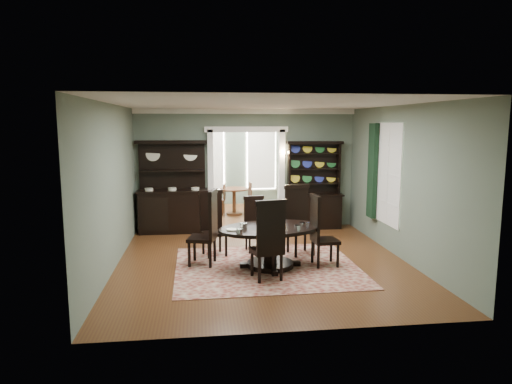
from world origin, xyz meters
TOP-DOWN VIEW (x-y plane):
  - room at (0.00, 0.04)m, footprint 5.51×6.01m
  - parlor at (0.00, 5.53)m, footprint 3.51×3.50m
  - doorway_trim at (0.00, 3.00)m, footprint 2.08×0.25m
  - right_window at (2.69, 0.93)m, footprint 0.15×1.47m
  - wall_sconce at (0.95, 2.85)m, footprint 0.27×0.21m
  - rug at (0.04, -0.32)m, footprint 3.38×2.93m
  - dining_table at (0.10, -0.34)m, footprint 2.16×2.14m
  - centerpiece at (0.09, -0.35)m, footprint 1.52×0.98m
  - chair_far_left at (-0.93, 0.65)m, footprint 0.60×0.58m
  - chair_far_mid at (-0.05, 0.83)m, footprint 0.47×0.45m
  - chair_far_right at (0.82, 0.54)m, footprint 0.62×0.60m
  - chair_end_left at (-1.03, -0.05)m, footprint 0.61×0.63m
  - chair_end_right at (1.02, -0.36)m, footprint 0.50×0.52m
  - chair_near at (-0.04, -1.08)m, footprint 0.61×0.59m
  - sideboard at (-1.84, 2.74)m, footprint 1.71×0.62m
  - welsh_dresser at (1.71, 2.76)m, footprint 1.42×0.54m
  - parlor_table at (-0.18, 4.70)m, footprint 0.84×0.84m
  - parlor_chair_left at (-0.57, 4.71)m, footprint 0.41×0.40m
  - parlor_chair_right at (0.39, 4.69)m, footprint 0.41×0.40m

SIDE VIEW (x-z plane):
  - rug at x=0.04m, z-range 0.00..0.01m
  - parlor_chair_left at x=-0.57m, z-range 0.03..0.95m
  - parlor_chair_right at x=0.39m, z-range 0.03..0.98m
  - parlor_table at x=-0.18m, z-range 0.12..0.89m
  - dining_table at x=0.10m, z-range 0.15..0.92m
  - chair_far_mid at x=-0.05m, z-range 0.03..1.18m
  - chair_far_left at x=-0.93m, z-range 0.03..1.34m
  - chair_end_right at x=1.02m, z-range 0.03..1.38m
  - chair_near at x=-0.04m, z-range 0.04..1.44m
  - chair_far_right at x=0.82m, z-range 0.04..1.45m
  - chair_end_left at x=-1.03m, z-range 0.04..1.47m
  - sideboard at x=-1.84m, z-range -0.34..1.91m
  - welsh_dresser at x=1.71m, z-range -0.30..1.90m
  - centerpiece at x=0.09m, z-range 0.71..0.96m
  - parlor at x=0.00m, z-range 0.01..3.02m
  - room at x=0.00m, z-range 0.07..3.08m
  - right_window at x=2.69m, z-range 0.54..2.66m
  - doorway_trim at x=0.00m, z-range 0.33..2.90m
  - wall_sconce at x=0.95m, z-range 1.79..1.99m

